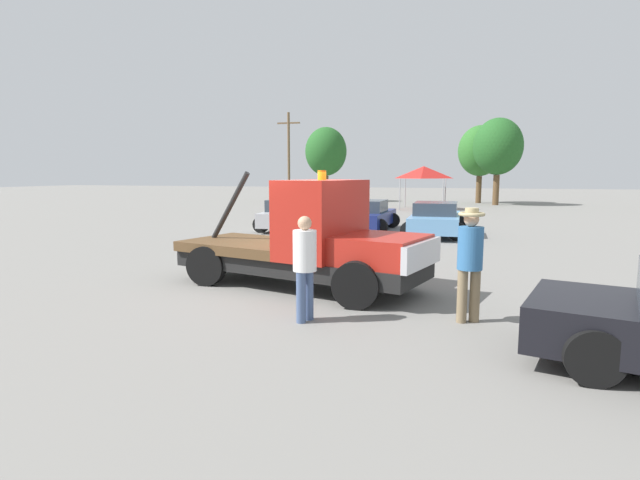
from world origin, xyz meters
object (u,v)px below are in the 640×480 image
Objects in this scene: tow_truck at (312,244)px; parked_car_skyblue at (436,219)px; person_at_hood at (305,261)px; utility_pole at (289,154)px; canopy_tent_red at (424,172)px; parked_car_silver at (289,215)px; tree_right at (498,147)px; tree_left at (480,151)px; person_near_truck at (470,256)px; tree_center at (326,152)px; parked_car_navy at (366,216)px.

tow_truck reaches higher than parked_car_skyblue.
person_at_hood is 39.28m from utility_pole.
canopy_tent_red reaches higher than parked_car_skyblue.
tree_right is (9.58, 21.25, 3.91)m from parked_car_silver.
person_at_hood is 0.27× the size of tree_left.
utility_pole reaches higher than tow_truck.
utility_pole is (-16.42, 35.89, 3.18)m from person_near_truck.
parked_car_skyblue is 28.46m from utility_pole.
person_near_truck is 0.28× the size of tree_right.
tree_center is at bearing -18.78° from utility_pole.
tree_right is at bearing 95.61° from tow_truck.
person_near_truck is at bearing -174.33° from parked_car_skyblue.
person_near_truck is 36.84m from tree_center.
person_at_hood reaches higher than parked_car_navy.
tree_left reaches higher than canopy_tent_red.
parked_car_silver is at bearing 5.36° from person_near_truck.
tree_center is (-9.25, 7.76, 1.84)m from canopy_tent_red.
tree_right is (3.24, 21.48, 3.91)m from parked_car_skyblue.
canopy_tent_red is 0.46× the size of tree_center.
tree_left is at bearing -10.82° from parked_car_navy.
parked_car_silver is at bearing -50.73° from person_at_hood.
parked_car_silver is at bearing -69.69° from utility_pole.
tree_center is (-12.41, 34.53, 3.27)m from person_near_truck.
person_near_truck is 0.24× the size of utility_pole.
person_near_truck reaches higher than parked_car_silver.
tow_truck is at bearing -99.15° from tree_right.
person_at_hood is 13.95m from parked_car_silver.
parked_car_skyblue is at bearing -82.93° from canopy_tent_red.
canopy_tent_red is (4.51, 14.51, 1.91)m from parked_car_silver.
tow_truck is at bearing 169.00° from parked_car_skyblue.
canopy_tent_red is (1.17, 14.02, 1.91)m from parked_car_navy.
parked_car_navy is at bearing -7.93° from person_near_truck.
tree_left reaches higher than parked_car_skyblue.
parked_car_silver is 25.46m from utility_pole.
person_near_truck is 13.47m from parked_car_navy.
parked_car_skyblue is (1.28, 12.77, -0.37)m from person_at_hood.
parked_car_navy is (-1.71, 13.48, -0.37)m from person_at_hood.
tree_center reaches higher than parked_car_silver.
tow_truck is 1.34× the size of parked_car_silver.
utility_pole reaches higher than parked_car_skyblue.
person_near_truck is 0.42× the size of parked_car_navy.
tree_left reaches higher than tow_truck.
canopy_tent_red is (-0.54, 27.50, 1.53)m from person_at_hood.
tree_left reaches higher than person_at_hood.
tree_left reaches higher than person_near_truck.
canopy_tent_red is at bearing -3.56° from parked_car_navy.
tree_center is (-8.08, 21.78, 3.74)m from parked_car_navy.
tree_left is (8.31, 23.79, 3.71)m from parked_car_silver.
utility_pole reaches higher than canopy_tent_red.
tree_right is (6.23, 20.77, 3.91)m from parked_car_navy.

